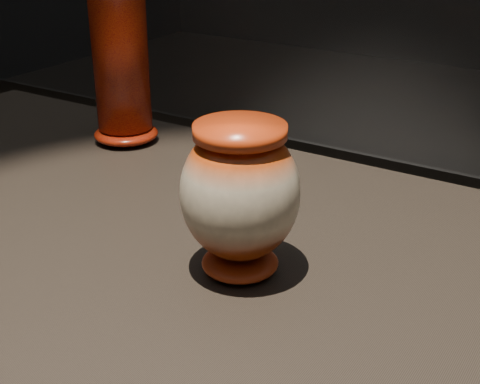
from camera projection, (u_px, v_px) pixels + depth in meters
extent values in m
cube|color=black|center=(299.00, 295.00, 0.85)|extent=(2.00, 0.80, 0.05)
ellipsoid|color=maroon|center=(240.00, 262.00, 0.85)|extent=(0.12, 0.12, 0.03)
ellipsoid|color=beige|center=(240.00, 193.00, 0.81)|extent=(0.18, 0.18, 0.17)
cylinder|color=#D64A14|center=(240.00, 131.00, 0.77)|extent=(0.14, 0.14, 0.02)
ellipsoid|color=#A32E0A|center=(126.00, 134.00, 1.29)|extent=(0.14, 0.14, 0.03)
cylinder|color=#A32E0A|center=(119.00, 36.00, 1.21)|extent=(0.12, 0.12, 0.35)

